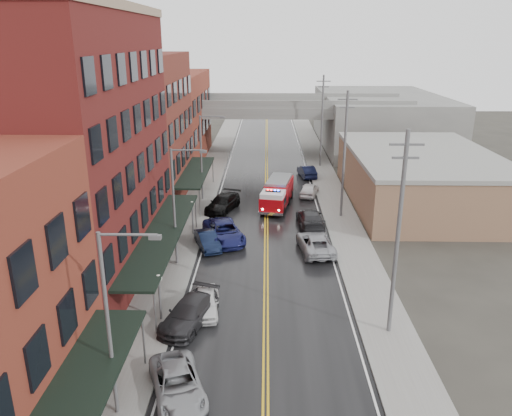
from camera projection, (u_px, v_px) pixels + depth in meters
name	position (u px, v px, depth m)	size (l,w,h in m)	color
road	(266.00, 236.00, 43.62)	(11.00, 160.00, 0.02)	black
sidewalk_left	(183.00, 234.00, 43.75)	(3.00, 160.00, 0.15)	slate
sidewalk_right	(350.00, 236.00, 43.45)	(3.00, 160.00, 0.15)	slate
curb_left	(202.00, 235.00, 43.71)	(0.30, 160.00, 0.15)	gray
curb_right	(331.00, 236.00, 43.49)	(0.30, 160.00, 0.15)	gray
brick_building_b	(74.00, 151.00, 34.36)	(9.00, 20.00, 18.00)	#511615
brick_building_c	(138.00, 129.00, 51.40)	(9.00, 15.00, 15.00)	maroon
brick_building_far	(170.00, 118.00, 68.45)	(9.00, 20.00, 12.00)	maroon
tan_building	(420.00, 179.00, 51.96)	(14.00, 22.00, 5.00)	#89624A
right_far_block	(379.00, 120.00, 79.83)	(18.00, 30.00, 8.00)	slate
awning_1	(163.00, 233.00, 36.18)	(2.60, 18.00, 3.09)	black
awning_2	(196.00, 172.00, 52.75)	(2.60, 13.00, 3.09)	black
globe_lamp_1	(159.00, 287.00, 29.76)	(0.44, 0.44, 3.12)	#59595B
globe_lamp_2	(192.00, 210.00, 43.01)	(0.44, 0.44, 3.12)	#59595B
street_lamp_0	(113.00, 315.00, 21.26)	(2.64, 0.22, 9.00)	#59595B
street_lamp_1	(177.00, 200.00, 36.40)	(2.64, 0.22, 9.00)	#59595B
street_lamp_2	(203.00, 153.00, 51.54)	(2.64, 0.22, 9.00)	#59595B
utility_pole_0	(398.00, 233.00, 27.25)	(1.80, 0.24, 12.00)	#59595B
utility_pole_1	(344.00, 153.00, 46.18)	(1.80, 0.24, 12.00)	#59595B
utility_pole_2	(322.00, 120.00, 65.10)	(1.80, 0.24, 12.00)	#59595B
overpass	(267.00, 114.00, 71.97)	(40.00, 10.00, 7.50)	slate
fire_truck	(277.00, 193.00, 50.75)	(4.02, 7.68, 2.69)	#A2070E
parked_car_left_2	(178.00, 384.00, 23.88)	(2.28, 4.95, 1.38)	gray
parked_car_left_3	(189.00, 313.00, 29.94)	(2.14, 5.26, 1.53)	#29282B
parked_car_left_4	(206.00, 302.00, 31.28)	(1.63, 4.05, 1.38)	silver
parked_car_left_5	(207.00, 240.00, 40.85)	(1.45, 4.16, 1.37)	black
parked_car_left_6	(224.00, 232.00, 42.30)	(2.72, 5.91, 1.64)	#151952
parked_car_left_7	(223.00, 203.00, 49.80)	(2.19, 5.39, 1.56)	black
parked_car_right_0	(315.00, 243.00, 40.14)	(2.49, 5.41, 1.50)	#9C9DA3
parked_car_right_1	(310.00, 219.00, 45.48)	(2.22, 5.47, 1.59)	#28282B
parked_car_right_2	(309.00, 190.00, 54.47)	(1.70, 4.22, 1.44)	white
parked_car_right_3	(307.00, 171.00, 61.83)	(1.57, 4.51, 1.49)	black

